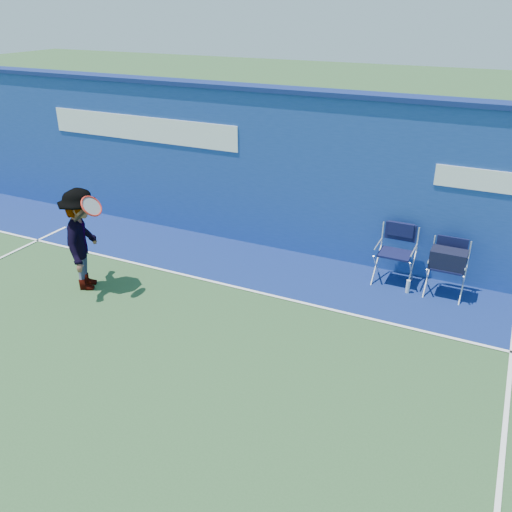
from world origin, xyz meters
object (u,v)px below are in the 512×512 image
at_px(directors_chair_right, 446,273).
at_px(tennis_player, 83,240).
at_px(directors_chair_left, 394,264).
at_px(water_bottle, 408,287).

distance_m(directors_chair_right, tennis_player, 6.05).
height_order(directors_chair_left, tennis_player, tennis_player).
xyz_separation_m(directors_chair_right, tennis_player, (-5.55, -2.36, 0.48)).
bearing_deg(directors_chair_right, directors_chair_left, 174.10).
height_order(directors_chair_left, water_bottle, directors_chair_left).
height_order(directors_chair_right, water_bottle, directors_chair_right).
xyz_separation_m(water_bottle, tennis_player, (-5.00, -2.16, 0.76)).
bearing_deg(water_bottle, tennis_player, -156.64).
relative_size(directors_chair_right, tennis_player, 0.54).
distance_m(directors_chair_left, tennis_player, 5.31).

